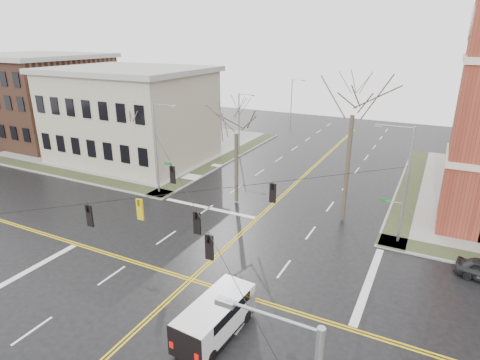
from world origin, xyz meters
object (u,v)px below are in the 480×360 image
at_px(tree_nw_far, 143,112).
at_px(tree_ne, 353,108).
at_px(signal_pole_ne, 404,182).
at_px(streetlight_north_b, 292,101).
at_px(streetlight_north_a, 240,121).
at_px(cargo_van, 217,314).
at_px(tree_nw_near, 236,129).
at_px(signal_pole_nw, 157,146).

relative_size(tree_nw_far, tree_ne, 0.77).
bearing_deg(signal_pole_ne, streetlight_north_b, 121.05).
bearing_deg(streetlight_north_a, cargo_van, -64.95).
height_order(streetlight_north_b, cargo_van, streetlight_north_b).
bearing_deg(tree_nw_far, signal_pole_ne, -5.76).
height_order(tree_nw_near, tree_ne, tree_ne).
xyz_separation_m(cargo_van, tree_nw_near, (-7.37, 16.36, 5.99)).
distance_m(signal_pole_nw, tree_ne, 18.81).
bearing_deg(signal_pole_ne, tree_ne, 156.20).
bearing_deg(streetlight_north_b, tree_ne, -63.23).
bearing_deg(streetlight_north_b, tree_nw_near, -78.20).
bearing_deg(streetlight_north_a, signal_pole_nw, -92.32).
relative_size(signal_pole_nw, streetlight_north_b, 1.12).
relative_size(cargo_van, tree_nw_near, 0.55).
bearing_deg(cargo_van, streetlight_north_a, 119.04).
xyz_separation_m(signal_pole_nw, cargo_van, (15.37, -14.97, -3.76)).
bearing_deg(streetlight_north_a, tree_nw_far, -107.84).
distance_m(streetlight_north_b, cargo_van, 53.63).
height_order(streetlight_north_a, tree_ne, tree_ne).
bearing_deg(tree_ne, streetlight_north_a, 140.22).
relative_size(signal_pole_nw, tree_nw_near, 0.91).
bearing_deg(signal_pole_ne, tree_nw_near, 174.58).
relative_size(streetlight_north_a, tree_nw_far, 0.77).
xyz_separation_m(streetlight_north_a, tree_nw_near, (7.34, -15.11, 2.71)).
bearing_deg(streetlight_north_a, signal_pole_ne, -36.90).
distance_m(streetlight_north_a, streetlight_north_b, 20.00).
xyz_separation_m(cargo_van, tree_nw_far, (-19.16, 17.63, 6.35)).
xyz_separation_m(streetlight_north_a, streetlight_north_b, (0.00, 20.00, 0.00)).
distance_m(signal_pole_ne, tree_ne, 6.97).
relative_size(streetlight_north_b, tree_nw_near, 0.81).
height_order(signal_pole_ne, streetlight_north_b, signal_pole_ne).
height_order(streetlight_north_b, tree_nw_far, tree_nw_far).
bearing_deg(streetlight_north_a, tree_nw_near, -64.10).
height_order(streetlight_north_a, streetlight_north_b, same).
xyz_separation_m(signal_pole_ne, signal_pole_nw, (-22.64, 0.00, 0.00)).
relative_size(tree_nw_far, tree_nw_near, 1.05).
bearing_deg(tree_nw_near, tree_nw_far, 173.82).
bearing_deg(cargo_van, signal_pole_ne, 68.08).
distance_m(cargo_van, tree_ne, 19.23).
relative_size(streetlight_north_a, tree_ne, 0.59).
height_order(signal_pole_ne, streetlight_north_a, signal_pole_ne).
height_order(signal_pole_ne, tree_ne, tree_ne).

